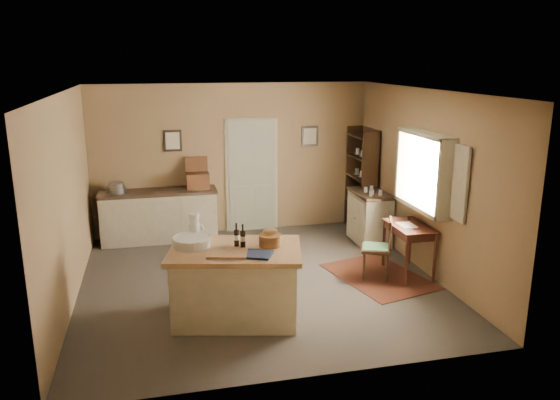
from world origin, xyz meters
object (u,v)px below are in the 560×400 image
Objects in this scene: work_island at (235,281)px; desk_chair at (376,249)px; right_cabinet at (369,217)px; sideboard at (160,214)px; writing_desk at (409,231)px; shelving_unit at (364,180)px.

desk_chair is (2.19, 0.82, -0.04)m from work_island.
right_cabinet is at bearing 53.77° from work_island.
sideboard is 2.36× the size of writing_desk.
shelving_unit is at bearing -3.10° from sideboard.
writing_desk is 0.56m from desk_chair.
work_island is 2.83m from writing_desk.
right_cabinet is at bearing 94.63° from desk_chair.
shelving_unit reaches higher than desk_chair.
writing_desk is (2.70, 0.82, 0.18)m from work_island.
writing_desk is 0.97× the size of desk_chair.
desk_chair is 2.37m from shelving_unit.
desk_chair reaches higher than writing_desk.
work_island reaches higher than right_cabinet.
shelving_unit is (3.69, -0.20, 0.47)m from sideboard.
shelving_unit is at bearing 59.82° from work_island.
work_island is at bearing -75.41° from sideboard.
work_island is 2.34m from desk_chair.
right_cabinet is (2.70, 2.33, -0.02)m from work_island.
work_island is at bearing -133.16° from shelving_unit.
shelving_unit is at bearing 78.04° from right_cabinet.
desk_chair is at bearing -106.55° from shelving_unit.
writing_desk is at bearing 29.89° from work_island.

